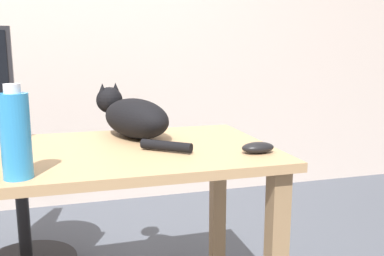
{
  "coord_description": "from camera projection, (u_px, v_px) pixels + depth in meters",
  "views": [
    {
      "loc": [
        0.07,
        -1.39,
        1.07
      ],
      "look_at": [
        0.47,
        -0.01,
        0.8
      ],
      "focal_mm": 38.69,
      "sensor_mm": 36.0,
      "label": 1
    }
  ],
  "objects": [
    {
      "name": "computer_mouse",
      "position": [
        258.0,
        148.0,
        1.35
      ],
      "size": [
        0.11,
        0.06,
        0.04
      ],
      "primitive_type": "ellipsoid",
      "color": "black",
      "rests_on": "desk"
    },
    {
      "name": "office_chair",
      "position": [
        10.0,
        190.0,
        1.97
      ],
      "size": [
        0.48,
        0.48,
        0.94
      ],
      "color": "black",
      "rests_on": "ground_plane"
    },
    {
      "name": "cat",
      "position": [
        133.0,
        116.0,
        1.59
      ],
      "size": [
        0.3,
        0.58,
        0.2
      ],
      "color": "black",
      "rests_on": "desk"
    },
    {
      "name": "water_bottle",
      "position": [
        16.0,
        135.0,
        1.06
      ],
      "size": [
        0.08,
        0.08,
        0.25
      ],
      "color": "#2D8CD1",
      "rests_on": "desk"
    },
    {
      "name": "back_wall",
      "position": [
        58.0,
        15.0,
        2.71
      ],
      "size": [
        6.0,
        0.04,
        2.6
      ],
      "primitive_type": "cube",
      "color": "beige",
      "rests_on": "ground_plane"
    },
    {
      "name": "desk",
      "position": [
        56.0,
        185.0,
        1.37
      ],
      "size": [
        1.46,
        0.68,
        0.74
      ],
      "color": "tan",
      "rests_on": "ground_plane"
    }
  ]
}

